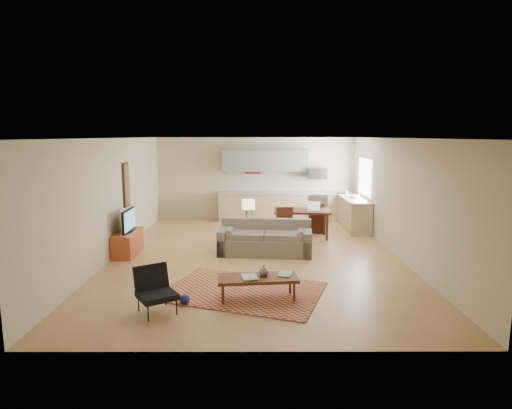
{
  "coord_description": "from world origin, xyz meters",
  "views": [
    {
      "loc": [
        -0.02,
        -9.64,
        2.75
      ],
      "look_at": [
        0.0,
        0.3,
        1.15
      ],
      "focal_mm": 30.0,
      "sensor_mm": 36.0,
      "label": 1
    }
  ],
  "objects_px": {
    "sofa": "(265,238)",
    "dining_table": "(302,224)",
    "tv_credenza": "(128,243)",
    "armchair": "(157,291)",
    "coffee_table": "(258,288)",
    "console_table": "(249,233)"
  },
  "relations": [
    {
      "from": "sofa",
      "to": "dining_table",
      "type": "relative_size",
      "value": 1.5
    },
    {
      "from": "sofa",
      "to": "tv_credenza",
      "type": "xyz_separation_m",
      "value": [
        -3.22,
        -0.02,
        -0.12
      ]
    },
    {
      "from": "sofa",
      "to": "armchair",
      "type": "bearing_deg",
      "value": -111.95
    },
    {
      "from": "coffee_table",
      "to": "console_table",
      "type": "relative_size",
      "value": 2.03
    },
    {
      "from": "tv_credenza",
      "to": "console_table",
      "type": "distance_m",
      "value": 2.92
    },
    {
      "from": "coffee_table",
      "to": "dining_table",
      "type": "distance_m",
      "value": 4.68
    },
    {
      "from": "armchair",
      "to": "dining_table",
      "type": "height_order",
      "value": "dining_table"
    },
    {
      "from": "armchair",
      "to": "console_table",
      "type": "distance_m",
      "value": 4.34
    },
    {
      "from": "sofa",
      "to": "armchair",
      "type": "relative_size",
      "value": 3.1
    },
    {
      "from": "tv_credenza",
      "to": "console_table",
      "type": "height_order",
      "value": "console_table"
    },
    {
      "from": "armchair",
      "to": "console_table",
      "type": "xyz_separation_m",
      "value": [
        1.37,
        4.12,
        -0.03
      ]
    },
    {
      "from": "dining_table",
      "to": "armchair",
      "type": "bearing_deg",
      "value": -116.02
    },
    {
      "from": "sofa",
      "to": "tv_credenza",
      "type": "bearing_deg",
      "value": -174.04
    },
    {
      "from": "sofa",
      "to": "console_table",
      "type": "relative_size",
      "value": 3.38
    },
    {
      "from": "armchair",
      "to": "tv_credenza",
      "type": "xyz_separation_m",
      "value": [
        -1.45,
        3.38,
        -0.09
      ]
    },
    {
      "from": "coffee_table",
      "to": "armchair",
      "type": "distance_m",
      "value": 1.68
    },
    {
      "from": "tv_credenza",
      "to": "armchair",
      "type": "bearing_deg",
      "value": -66.72
    },
    {
      "from": "armchair",
      "to": "sofa",
      "type": "bearing_deg",
      "value": 29.67
    },
    {
      "from": "dining_table",
      "to": "console_table",
      "type": "bearing_deg",
      "value": -143.97
    },
    {
      "from": "tv_credenza",
      "to": "console_table",
      "type": "relative_size",
      "value": 1.74
    },
    {
      "from": "coffee_table",
      "to": "armchair",
      "type": "relative_size",
      "value": 1.86
    },
    {
      "from": "armchair",
      "to": "tv_credenza",
      "type": "height_order",
      "value": "armchair"
    }
  ]
}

